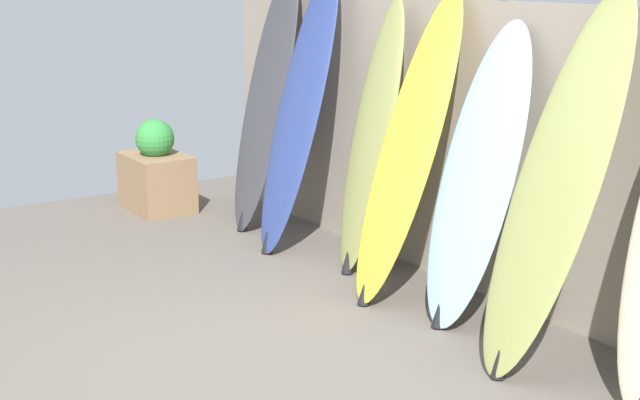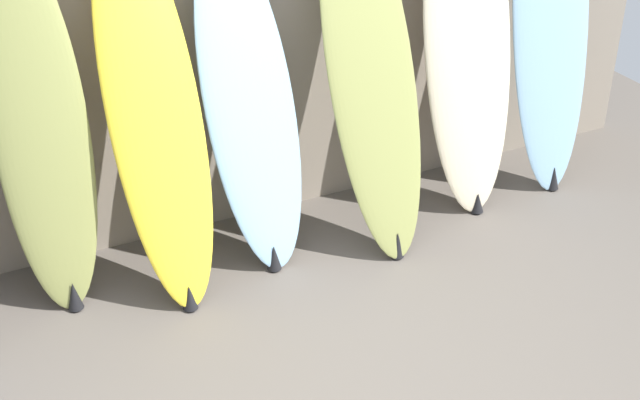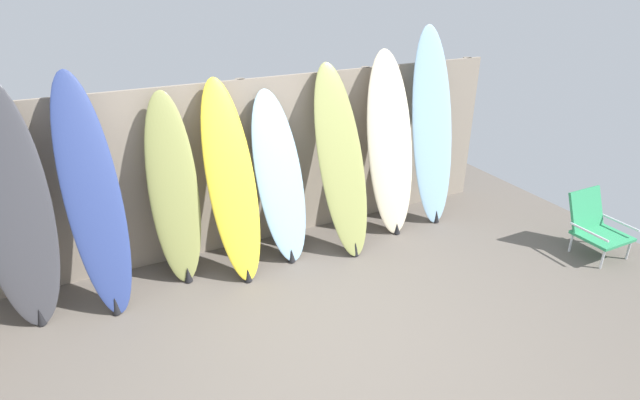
{
  "view_description": "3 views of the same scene",
  "coord_description": "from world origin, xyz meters",
  "px_view_note": "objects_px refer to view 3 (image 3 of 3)",
  "views": [
    {
      "loc": [
        3.75,
        -1.82,
        1.97
      ],
      "look_at": [
        0.03,
        0.69,
        0.81
      ],
      "focal_mm": 50.0,
      "sensor_mm": 36.0,
      "label": 1
    },
    {
      "loc": [
        -1.28,
        -2.3,
        2.76
      ],
      "look_at": [
        0.23,
        0.82,
        0.73
      ],
      "focal_mm": 50.0,
      "sensor_mm": 36.0,
      "label": 2
    },
    {
      "loc": [
        -1.49,
        -2.73,
        2.79
      ],
      "look_at": [
        0.29,
        0.85,
        0.92
      ],
      "focal_mm": 28.0,
      "sensor_mm": 36.0,
      "label": 3
    }
  ],
  "objects_px": {
    "surfboard_navy_1": "(93,199)",
    "surfboard_cream_6": "(390,145)",
    "surfboard_yellow_3": "(231,182)",
    "surfboard_olive_5": "(341,162)",
    "beach_chair": "(595,224)",
    "surfboard_charcoal_0": "(14,209)",
    "surfboard_skyblue_4": "(280,179)",
    "surfboard_skyblue_7": "(432,129)",
    "surfboard_olive_2": "(174,192)"
  },
  "relations": [
    {
      "from": "surfboard_navy_1",
      "to": "surfboard_skyblue_4",
      "type": "bearing_deg",
      "value": 2.59
    },
    {
      "from": "surfboard_yellow_3",
      "to": "surfboard_cream_6",
      "type": "height_order",
      "value": "surfboard_cream_6"
    },
    {
      "from": "beach_chair",
      "to": "surfboard_charcoal_0",
      "type": "bearing_deg",
      "value": 154.29
    },
    {
      "from": "surfboard_olive_2",
      "to": "surfboard_skyblue_4",
      "type": "distance_m",
      "value": 1.05
    },
    {
      "from": "surfboard_skyblue_7",
      "to": "surfboard_skyblue_4",
      "type": "bearing_deg",
      "value": -179.26
    },
    {
      "from": "surfboard_olive_2",
      "to": "surfboard_skyblue_4",
      "type": "relative_size",
      "value": 1.05
    },
    {
      "from": "surfboard_cream_6",
      "to": "surfboard_skyblue_7",
      "type": "height_order",
      "value": "surfboard_skyblue_7"
    },
    {
      "from": "surfboard_yellow_3",
      "to": "surfboard_navy_1",
      "type": "bearing_deg",
      "value": -179.79
    },
    {
      "from": "surfboard_navy_1",
      "to": "surfboard_cream_6",
      "type": "distance_m",
      "value": 3.06
    },
    {
      "from": "surfboard_navy_1",
      "to": "surfboard_charcoal_0",
      "type": "bearing_deg",
      "value": 172.45
    },
    {
      "from": "surfboard_charcoal_0",
      "to": "surfboard_olive_2",
      "type": "bearing_deg",
      "value": 1.94
    },
    {
      "from": "surfboard_olive_5",
      "to": "surfboard_skyblue_7",
      "type": "height_order",
      "value": "surfboard_skyblue_7"
    },
    {
      "from": "surfboard_olive_2",
      "to": "surfboard_yellow_3",
      "type": "height_order",
      "value": "surfboard_yellow_3"
    },
    {
      "from": "surfboard_yellow_3",
      "to": "beach_chair",
      "type": "height_order",
      "value": "surfboard_yellow_3"
    },
    {
      "from": "surfboard_olive_2",
      "to": "surfboard_skyblue_4",
      "type": "xyz_separation_m",
      "value": [
        1.04,
        -0.04,
        -0.04
      ]
    },
    {
      "from": "surfboard_cream_6",
      "to": "surfboard_skyblue_7",
      "type": "xyz_separation_m",
      "value": [
        0.59,
        0.02,
        0.1
      ]
    },
    {
      "from": "surfboard_navy_1",
      "to": "surfboard_olive_2",
      "type": "xyz_separation_m",
      "value": [
        0.68,
        0.12,
        -0.12
      ]
    },
    {
      "from": "surfboard_olive_2",
      "to": "surfboard_cream_6",
      "type": "height_order",
      "value": "surfboard_cream_6"
    },
    {
      "from": "surfboard_navy_1",
      "to": "surfboard_cream_6",
      "type": "height_order",
      "value": "surfboard_navy_1"
    },
    {
      "from": "surfboard_olive_5",
      "to": "surfboard_skyblue_4",
      "type": "bearing_deg",
      "value": 171.47
    },
    {
      "from": "surfboard_charcoal_0",
      "to": "beach_chair",
      "type": "xyz_separation_m",
      "value": [
        5.3,
        -1.47,
        -0.68
      ]
    },
    {
      "from": "surfboard_yellow_3",
      "to": "surfboard_skyblue_7",
      "type": "xyz_separation_m",
      "value": [
        2.44,
        0.1,
        0.17
      ]
    },
    {
      "from": "surfboard_charcoal_0",
      "to": "surfboard_skyblue_7",
      "type": "distance_m",
      "value": 4.24
    },
    {
      "from": "surfboard_skyblue_7",
      "to": "beach_chair",
      "type": "bearing_deg",
      "value": -54.51
    },
    {
      "from": "surfboard_olive_5",
      "to": "beach_chair",
      "type": "distance_m",
      "value": 2.77
    },
    {
      "from": "surfboard_olive_2",
      "to": "surfboard_olive_5",
      "type": "height_order",
      "value": "surfboard_olive_5"
    },
    {
      "from": "surfboard_navy_1",
      "to": "surfboard_skyblue_4",
      "type": "relative_size",
      "value": 1.2
    },
    {
      "from": "surfboard_yellow_3",
      "to": "beach_chair",
      "type": "bearing_deg",
      "value": -21.76
    },
    {
      "from": "surfboard_navy_1",
      "to": "beach_chair",
      "type": "height_order",
      "value": "surfboard_navy_1"
    },
    {
      "from": "surfboard_yellow_3",
      "to": "surfboard_skyblue_7",
      "type": "bearing_deg",
      "value": 2.32
    },
    {
      "from": "beach_chair",
      "to": "surfboard_skyblue_7",
      "type": "bearing_deg",
      "value": 115.3
    },
    {
      "from": "surfboard_cream_6",
      "to": "surfboard_charcoal_0",
      "type": "bearing_deg",
      "value": -179.91
    },
    {
      "from": "surfboard_navy_1",
      "to": "surfboard_skyblue_7",
      "type": "bearing_deg",
      "value": 1.62
    },
    {
      "from": "surfboard_olive_2",
      "to": "surfboard_olive_5",
      "type": "bearing_deg",
      "value": -4.78
    },
    {
      "from": "surfboard_charcoal_0",
      "to": "surfboard_cream_6",
      "type": "bearing_deg",
      "value": 0.09
    },
    {
      "from": "surfboard_skyblue_4",
      "to": "surfboard_skyblue_7",
      "type": "distance_m",
      "value": 1.93
    },
    {
      "from": "surfboard_yellow_3",
      "to": "surfboard_olive_5",
      "type": "height_order",
      "value": "surfboard_olive_5"
    },
    {
      "from": "surfboard_olive_5",
      "to": "beach_chair",
      "type": "bearing_deg",
      "value": -30.58
    },
    {
      "from": "surfboard_charcoal_0",
      "to": "surfboard_cream_6",
      "type": "distance_m",
      "value": 3.65
    },
    {
      "from": "surfboard_cream_6",
      "to": "beach_chair",
      "type": "height_order",
      "value": "surfboard_cream_6"
    },
    {
      "from": "surfboard_charcoal_0",
      "to": "surfboard_skyblue_4",
      "type": "distance_m",
      "value": 2.33
    },
    {
      "from": "surfboard_cream_6",
      "to": "beach_chair",
      "type": "distance_m",
      "value": 2.32
    },
    {
      "from": "surfboard_charcoal_0",
      "to": "surfboard_cream_6",
      "type": "relative_size",
      "value": 1.01
    },
    {
      "from": "surfboard_yellow_3",
      "to": "surfboard_olive_5",
      "type": "xyz_separation_m",
      "value": [
        1.18,
        -0.02,
        0.02
      ]
    },
    {
      "from": "surfboard_yellow_3",
      "to": "surfboard_olive_5",
      "type": "distance_m",
      "value": 1.18
    },
    {
      "from": "surfboard_charcoal_0",
      "to": "surfboard_skyblue_4",
      "type": "bearing_deg",
      "value": -0.01
    },
    {
      "from": "surfboard_navy_1",
      "to": "surfboard_cream_6",
      "type": "bearing_deg",
      "value": 1.58
    },
    {
      "from": "surfboard_yellow_3",
      "to": "surfboard_olive_5",
      "type": "bearing_deg",
      "value": -1.2
    },
    {
      "from": "surfboard_olive_5",
      "to": "surfboard_olive_2",
      "type": "bearing_deg",
      "value": 175.22
    },
    {
      "from": "beach_chair",
      "to": "surfboard_cream_6",
      "type": "bearing_deg",
      "value": 128.0
    }
  ]
}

